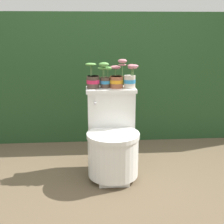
{
  "coord_description": "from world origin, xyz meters",
  "views": [
    {
      "loc": [
        -0.1,
        -2.33,
        1.24
      ],
      "look_at": [
        0.09,
        0.15,
        0.55
      ],
      "focal_mm": 50.0,
      "sensor_mm": 36.0,
      "label": 1
    }
  ],
  "objects_px": {
    "potted_plant_left": "(93,79)",
    "potted_plant_midleft": "(105,77)",
    "toilet": "(112,140)",
    "potted_plant_middle": "(117,78)",
    "potted_plant_midright": "(130,78)"
  },
  "relations": [
    {
      "from": "potted_plant_left",
      "to": "potted_plant_midleft",
      "type": "distance_m",
      "value": 0.1
    },
    {
      "from": "toilet",
      "to": "potted_plant_midleft",
      "type": "bearing_deg",
      "value": 105.73
    },
    {
      "from": "potted_plant_midleft",
      "to": "potted_plant_middle",
      "type": "relative_size",
      "value": 0.9
    },
    {
      "from": "toilet",
      "to": "potted_plant_midright",
      "type": "distance_m",
      "value": 0.54
    },
    {
      "from": "potted_plant_left",
      "to": "potted_plant_middle",
      "type": "bearing_deg",
      "value": 0.27
    },
    {
      "from": "potted_plant_midleft",
      "to": "potted_plant_middle",
      "type": "xyz_separation_m",
      "value": [
        0.1,
        -0.0,
        -0.01
      ]
    },
    {
      "from": "toilet",
      "to": "potted_plant_midleft",
      "type": "relative_size",
      "value": 3.29
    },
    {
      "from": "potted_plant_midright",
      "to": "potted_plant_midleft",
      "type": "bearing_deg",
      "value": 172.71
    },
    {
      "from": "toilet",
      "to": "potted_plant_middle",
      "type": "bearing_deg",
      "value": 73.5
    },
    {
      "from": "potted_plant_left",
      "to": "potted_plant_midleft",
      "type": "xyz_separation_m",
      "value": [
        0.1,
        0.0,
        0.02
      ]
    },
    {
      "from": "toilet",
      "to": "potted_plant_left",
      "type": "distance_m",
      "value": 0.54
    },
    {
      "from": "potted_plant_middle",
      "to": "potted_plant_midright",
      "type": "relative_size",
      "value": 1.2
    },
    {
      "from": "potted_plant_middle",
      "to": "toilet",
      "type": "bearing_deg",
      "value": -106.5
    },
    {
      "from": "potted_plant_left",
      "to": "potted_plant_middle",
      "type": "distance_m",
      "value": 0.2
    },
    {
      "from": "potted_plant_midright",
      "to": "toilet",
      "type": "bearing_deg",
      "value": -137.13
    }
  ]
}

